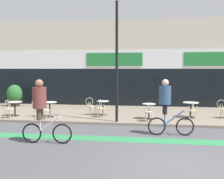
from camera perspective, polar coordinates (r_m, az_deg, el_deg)
ground_plane at (r=7.34m, az=15.18°, el=-15.54°), size 120.00×120.00×0.00m
sidewalk_slab at (r=14.33m, az=11.46°, el=-5.40°), size 40.00×5.50×0.12m
storefront_facade at (r=18.83m, az=10.67°, el=5.36°), size 40.00×4.06×5.65m
bike_lane_stripe at (r=9.47m, az=13.41°, el=-10.89°), size 36.00×0.70×0.01m
bistro_table_0 at (r=14.16m, az=-20.39°, el=-3.33°), size 0.73×0.73×0.73m
bistro_table_1 at (r=13.35m, az=-13.40°, el=-3.57°), size 0.70×0.70×0.75m
bistro_table_2 at (r=13.50m, az=-1.96°, el=-3.43°), size 0.62×0.62×0.74m
bistro_table_3 at (r=12.58m, az=8.04°, el=-4.06°), size 0.63×0.63×0.74m
bistro_table_4 at (r=13.39m, az=16.76°, el=-3.58°), size 0.76×0.76×0.75m
cafe_chair_0_near at (r=13.62m, az=-21.64°, el=-3.68°), size 0.40×0.58×0.90m
cafe_chair_1_near at (r=12.78m, az=-14.45°, el=-4.03°), size 0.45×0.60×0.90m
cafe_chair_1_side at (r=13.58m, az=-15.87°, el=-3.56°), size 0.58×0.42×0.90m
cafe_chair_2_near at (r=12.89m, az=-2.44°, el=-3.81°), size 0.42×0.58×0.90m
cafe_chair_2_side at (r=13.62m, az=-4.56°, el=-3.38°), size 0.58×0.40×0.90m
cafe_chair_3_near at (r=11.96m, az=8.03°, el=-4.50°), size 0.42×0.58×0.90m
cafe_chair_4_near at (r=12.79m, az=17.17°, el=-4.08°), size 0.43×0.59×0.90m
cafe_chair_5_side at (r=13.74m, az=23.05°, el=-3.65°), size 0.58×0.40×0.90m
planter_pot at (r=17.95m, az=-20.45°, el=-1.10°), size 0.97×0.97×1.37m
lamp_post at (r=11.73m, az=1.05°, el=8.52°), size 0.26×0.26×5.59m
cyclist_0 at (r=10.01m, az=11.77°, el=-2.85°), size 1.73×0.52×2.12m
cyclist_2 at (r=9.06m, az=-15.17°, el=-3.45°), size 1.72×0.51×2.15m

